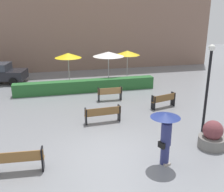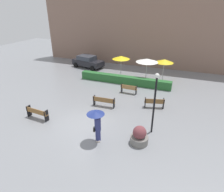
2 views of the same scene
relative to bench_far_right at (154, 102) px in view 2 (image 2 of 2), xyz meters
name	(u,v)px [view 2 (image 2 of 2)]	position (x,y,z in m)	size (l,w,h in m)	color
ground_plane	(83,123)	(-4.27, -4.19, -0.48)	(60.00, 60.00, 0.00)	gray
bench_far_right	(154,102)	(0.00, 0.00, 0.00)	(1.60, 0.73, 0.82)	brown
bench_back_row	(129,88)	(-2.76, 2.00, 0.01)	(1.55, 0.36, 0.84)	#9E7242
bench_near_left	(37,113)	(-7.66, -4.82, 0.03)	(1.84, 0.51, 0.86)	olive
bench_mid_center	(104,101)	(-3.89, -1.29, 0.01)	(1.87, 0.44, 0.83)	brown
pedestrian_with_umbrella	(97,122)	(-2.48, -5.52, 0.88)	(1.06, 1.06, 2.04)	navy
planter_pot	(139,136)	(-0.03, -4.83, 0.02)	(1.09, 1.09, 1.18)	slate
lamp_post	(155,98)	(0.46, -3.40, 1.99)	(0.28, 0.28, 4.06)	black
patio_umbrella_yellow	(121,58)	(-4.95, 6.03, 1.81)	(1.96, 1.96, 2.48)	silver
patio_umbrella_white	(147,60)	(-1.98, 5.78, 1.84)	(2.34, 2.34, 2.50)	silver
patio_umbrella_yellow_far	(164,61)	(-0.28, 6.49, 1.76)	(1.93, 1.93, 2.43)	silver
hedge_strip	(124,80)	(-3.94, 4.21, -0.07)	(9.75, 0.70, 0.84)	#28602D
building_facade	(141,25)	(-4.27, 11.81, 4.75)	(28.00, 1.20, 10.46)	#846656
parked_car	(88,61)	(-10.31, 8.09, 0.33)	(4.48, 2.70, 1.57)	black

